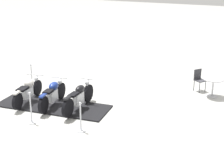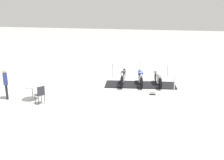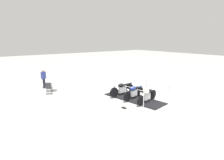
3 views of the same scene
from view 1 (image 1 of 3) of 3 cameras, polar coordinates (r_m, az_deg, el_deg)
ground_plane at (r=13.33m, az=-9.91°, el=-4.43°), size 80.00×80.00×0.00m
display_platform at (r=13.32m, az=-9.92°, el=-4.32°), size 4.57×2.15×0.05m
motorcycle_black at (r=12.68m, az=-5.62°, el=-2.83°), size 0.63×2.32×1.03m
motorcycle_navy at (r=13.16m, az=-9.97°, el=-2.23°), size 0.78×2.19×0.96m
motorcycle_cream at (r=13.71m, az=-13.98°, el=-1.61°), size 0.83×2.22×0.94m
stanchion_right_rear at (r=15.33m, az=-13.38°, el=-0.08°), size 0.32×0.32×1.14m
stanchion_left_mid at (r=12.00m, az=-13.50°, el=-5.46°), size 0.34×0.34×1.14m
stanchion_left_front at (r=11.18m, az=-5.31°, el=-7.15°), size 0.35×0.35×1.03m
info_placard at (r=15.06m, az=-8.82°, el=-1.43°), size 0.38×0.25×0.19m
cafe_table at (r=14.52m, az=16.74°, el=-0.51°), size 0.85×0.85×0.78m
cafe_chair_near_table at (r=15.08m, az=14.51°, el=0.23°), size 0.55×0.55×0.95m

